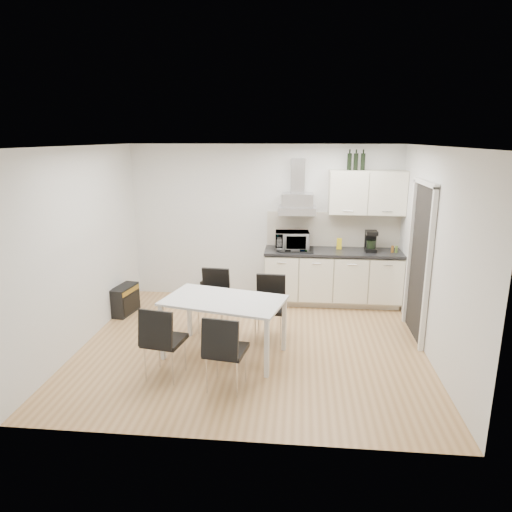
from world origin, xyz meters
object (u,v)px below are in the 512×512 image
Objects in this scene: kitchenette at (335,255)px; guitar_amp at (125,300)px; chair_far_right at (269,309)px; dining_table at (224,305)px; chair_near_right at (226,351)px; floor_speaker at (206,288)px; chair_far_left at (213,301)px; chair_near_left at (165,341)px.

guitar_amp is at bearing -166.61° from kitchenette.
chair_far_right is at bearing -7.76° from guitar_amp.
dining_table is (-1.50, -2.03, -0.16)m from kitchenette.
dining_table is 1.84× the size of chair_near_right.
floor_speaker is at bearing 114.62° from chair_near_right.
chair_far_left is 1.00× the size of chair_near_left.
kitchenette is 9.70× the size of floor_speaker.
guitar_amp is (-2.33, 0.73, -0.21)m from chair_far_right.
dining_table is 0.88m from chair_near_left.
chair_far_left is 0.85m from chair_far_right.
chair_far_left is at bearing 87.04° from chair_near_left.
chair_far_left is 1.58m from chair_near_right.
kitchenette is 2.86× the size of chair_near_left.
chair_near_left is at bearing -47.40° from guitar_amp.
chair_near_right is (-1.35, -2.82, -0.39)m from kitchenette.
chair_far_left is 1.55m from floor_speaker.
floor_speaker is at bearing 120.99° from dining_table.
dining_table is 0.78m from chair_far_right.
chair_near_right reaches higher than dining_table.
guitar_amp is at bearing 132.85° from chair_near_left.
kitchenette is at bearing 17.41° from floor_speaker.
kitchenette is 2.86× the size of chair_near_right.
floor_speaker is at bearing -51.60° from chair_far_right.
chair_near_right is (-0.38, -1.30, 0.00)m from chair_far_right.
kitchenette is at bearing 22.99° from guitar_amp.
dining_table is 1.84× the size of chair_far_right.
kitchenette is 2.53m from dining_table.
dining_table is at bearing 115.39° from chair_far_left.
kitchenette is 2.24m from chair_far_left.
chair_far_left and chair_far_right have the same top height.
floor_speaker is (-0.10, 2.80, -0.31)m from chair_near_left.
dining_table is 0.82m from chair_far_left.
chair_near_right is 3.39× the size of floor_speaker.
chair_near_right is (0.15, -0.79, -0.23)m from dining_table.
chair_far_right is 2.10m from floor_speaker.
dining_table is 1.84× the size of chair_near_left.
chair_near_left reaches higher than guitar_amp.
chair_near_right is at bearing -3.73° from chair_near_left.
kitchenette is at bearing 61.40° from chair_near_left.
dining_table is 2.85× the size of guitar_amp.
chair_far_right is 1.36m from chair_near_right.
chair_far_right is at bearing -32.11° from floor_speaker.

